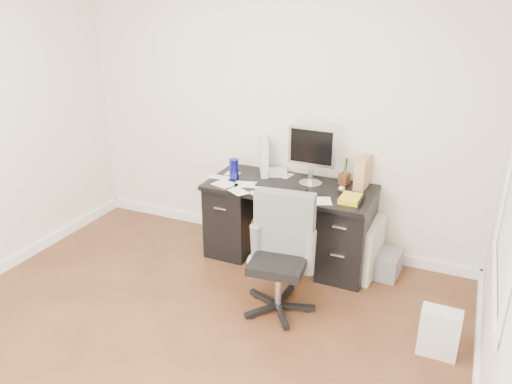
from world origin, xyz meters
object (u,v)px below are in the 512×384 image
Objects in this scene: office_chair at (279,257)px; wicker_basket at (258,229)px; pc_tower at (365,248)px; lcd_monitor at (312,156)px; desk at (289,221)px; keyboard at (281,188)px.

office_chair reaches higher than wicker_basket.
office_chair reaches higher than pc_tower.
lcd_monitor is 1.47× the size of wicker_basket.
lcd_monitor is 0.57× the size of office_chair.
desk is 2.75× the size of lcd_monitor.
desk is at bearing -172.75° from pc_tower.
lcd_monitor is 0.95m from pc_tower.
wicker_basket is at bearing 155.13° from keyboard.
keyboard reaches higher than desk.
wicker_basket is (-0.57, 0.91, -0.29)m from office_chair.
lcd_monitor reaches higher than office_chair.
lcd_monitor is at bearing 30.79° from desk.
lcd_monitor is 1.09× the size of pc_tower.
desk is at bearing -147.83° from lcd_monitor.
office_chair is at bearing -75.19° from desk.
wicker_basket is at bearing 179.96° from pc_tower.
pc_tower is at bearing -3.48° from wicker_basket.
lcd_monitor is 1.21× the size of keyboard.
wicker_basket is (-0.32, 0.22, -0.58)m from keyboard.
office_chair is 1.90× the size of pc_tower.
keyboard is 0.90× the size of pc_tower.
keyboard is at bearing -164.85° from pc_tower.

